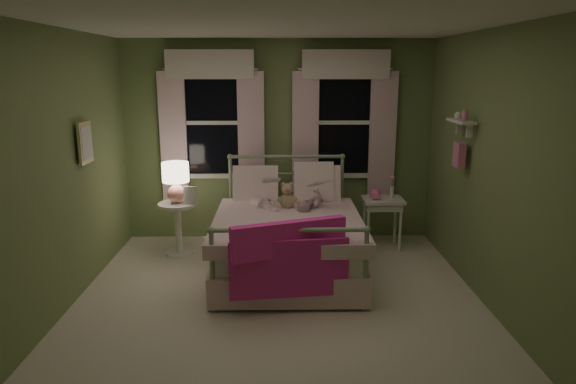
{
  "coord_description": "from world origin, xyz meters",
  "views": [
    {
      "loc": [
        0.02,
        -4.58,
        2.22
      ],
      "look_at": [
        0.1,
        0.51,
        1.0
      ],
      "focal_mm": 32.0,
      "sensor_mm": 36.0,
      "label": 1
    }
  ],
  "objects_px": {
    "teddy_bear": "(287,197)",
    "child_left": "(263,179)",
    "bed": "(288,239)",
    "nightstand_left": "(178,221)",
    "child_right": "(311,179)",
    "nightstand_right": "(383,206)",
    "table_lamp": "(176,178)"
  },
  "relations": [
    {
      "from": "bed",
      "to": "child_right",
      "type": "height_order",
      "value": "child_right"
    },
    {
      "from": "teddy_bear",
      "to": "nightstand_left",
      "type": "height_order",
      "value": "teddy_bear"
    },
    {
      "from": "teddy_bear",
      "to": "table_lamp",
      "type": "bearing_deg",
      "value": 167.27
    },
    {
      "from": "child_right",
      "to": "nightstand_left",
      "type": "relative_size",
      "value": 1.23
    },
    {
      "from": "nightstand_left",
      "to": "table_lamp",
      "type": "bearing_deg",
      "value": 0.0
    },
    {
      "from": "bed",
      "to": "teddy_bear",
      "type": "height_order",
      "value": "bed"
    },
    {
      "from": "nightstand_left",
      "to": "nightstand_right",
      "type": "bearing_deg",
      "value": 4.1
    },
    {
      "from": "child_left",
      "to": "child_right",
      "type": "relative_size",
      "value": 1.01
    },
    {
      "from": "bed",
      "to": "nightstand_left",
      "type": "xyz_separation_m",
      "value": [
        -1.33,
        0.57,
        0.04
      ]
    },
    {
      "from": "teddy_bear",
      "to": "nightstand_right",
      "type": "relative_size",
      "value": 0.48
    },
    {
      "from": "child_right",
      "to": "nightstand_right",
      "type": "xyz_separation_m",
      "value": [
        0.93,
        0.32,
        -0.42
      ]
    },
    {
      "from": "bed",
      "to": "child_left",
      "type": "xyz_separation_m",
      "value": [
        -0.29,
        0.43,
        0.6
      ]
    },
    {
      "from": "child_left",
      "to": "nightstand_right",
      "type": "relative_size",
      "value": 1.26
    },
    {
      "from": "child_right",
      "to": "table_lamp",
      "type": "bearing_deg",
      "value": 14.76
    },
    {
      "from": "child_left",
      "to": "bed",
      "type": "bearing_deg",
      "value": 98.55
    },
    {
      "from": "table_lamp",
      "to": "nightstand_left",
      "type": "bearing_deg",
      "value": 180.0
    },
    {
      "from": "table_lamp",
      "to": "nightstand_right",
      "type": "xyz_separation_m",
      "value": [
        2.53,
        0.18,
        -0.4
      ]
    },
    {
      "from": "bed",
      "to": "teddy_bear",
      "type": "distance_m",
      "value": 0.5
    },
    {
      "from": "table_lamp",
      "to": "nightstand_right",
      "type": "distance_m",
      "value": 2.57
    },
    {
      "from": "child_left",
      "to": "nightstand_left",
      "type": "distance_m",
      "value": 1.19
    },
    {
      "from": "nightstand_right",
      "to": "teddy_bear",
      "type": "bearing_deg",
      "value": -158.27
    },
    {
      "from": "bed",
      "to": "teddy_bear",
      "type": "xyz_separation_m",
      "value": [
        -0.01,
        0.27,
        0.42
      ]
    },
    {
      "from": "bed",
      "to": "nightstand_right",
      "type": "relative_size",
      "value": 3.18
    },
    {
      "from": "child_right",
      "to": "teddy_bear",
      "type": "distance_m",
      "value": 0.37
    },
    {
      "from": "teddy_bear",
      "to": "nightstand_right",
      "type": "distance_m",
      "value": 1.32
    },
    {
      "from": "bed",
      "to": "nightstand_left",
      "type": "distance_m",
      "value": 1.45
    },
    {
      "from": "child_right",
      "to": "teddy_bear",
      "type": "height_order",
      "value": "child_right"
    },
    {
      "from": "child_left",
      "to": "table_lamp",
      "type": "height_order",
      "value": "child_left"
    },
    {
      "from": "bed",
      "to": "nightstand_left",
      "type": "bearing_deg",
      "value": 156.68
    },
    {
      "from": "teddy_bear",
      "to": "bed",
      "type": "bearing_deg",
      "value": -88.85
    },
    {
      "from": "child_left",
      "to": "child_right",
      "type": "height_order",
      "value": "child_left"
    },
    {
      "from": "teddy_bear",
      "to": "child_left",
      "type": "bearing_deg",
      "value": 150.5
    }
  ]
}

